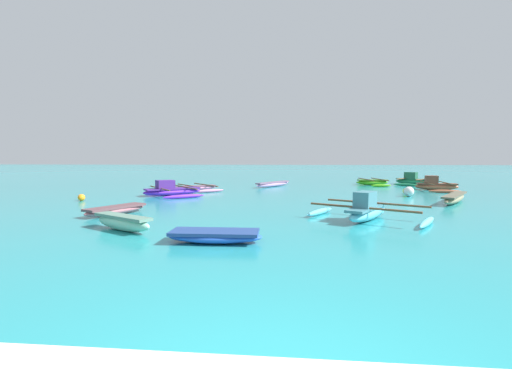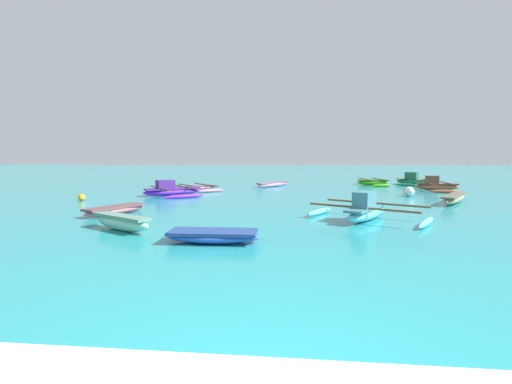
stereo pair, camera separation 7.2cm
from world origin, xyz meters
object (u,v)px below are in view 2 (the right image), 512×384
moored_boat_0 (373,182)px  moored_boat_8 (416,181)px  moored_boat_5 (115,210)px  moored_boat_3 (436,185)px  moored_boat_10 (122,222)px  moored_boat_1 (455,198)px  moored_boat_6 (213,236)px  moored_boat_4 (367,210)px  mooring_buoy_2 (406,191)px  moored_boat_2 (172,190)px  mooring_buoy_1 (82,197)px  moored_boat_9 (197,188)px  moored_boat_7 (273,184)px  mooring_buoy_0 (409,192)px

moored_boat_0 → moored_boat_8: bearing=5.2°
moored_boat_5 → moored_boat_3: bearing=-28.9°
moored_boat_10 → moored_boat_8: bearing=82.1°
moored_boat_1 → moored_boat_5: (-13.70, -4.62, -0.05)m
moored_boat_1 → moored_boat_6: bearing=165.3°
moored_boat_4 → moored_boat_8: bearing=7.1°
moored_boat_6 → mooring_buoy_2: 14.66m
moored_boat_2 → mooring_buoy_1: (-3.41, -2.84, -0.12)m
moored_boat_1 → moored_boat_2: (-13.90, 1.89, 0.06)m
moored_boat_6 → moored_boat_9: bearing=105.9°
moored_boat_1 → moored_boat_9: (-13.32, 5.05, -0.06)m
moored_boat_1 → moored_boat_4: (-4.97, -4.90, 0.09)m
moored_boat_1 → mooring_buoy_2: size_ratio=10.24×
moored_boat_1 → moored_boat_8: (2.26, 11.25, 0.10)m
moored_boat_9 → moored_boat_6: bearing=-112.6°
moored_boat_7 → moored_boat_10: 15.97m
moored_boat_2 → moored_boat_3: moored_boat_3 is taller
moored_boat_7 → moored_boat_6: bearing=-151.2°
mooring_buoy_0 → mooring_buoy_1: size_ratio=1.62×
moored_boat_5 → moored_boat_7: size_ratio=0.66×
moored_boat_3 → moored_boat_5: (-15.58, -11.18, -0.13)m
moored_boat_9 → mooring_buoy_2: bearing=-45.6°
moored_boat_9 → moored_boat_10: size_ratio=1.85×
mooring_buoy_1 → mooring_buoy_2: (16.39, 4.61, 0.01)m
moored_boat_4 → mooring_buoy_2: 9.48m
moored_boat_5 → moored_boat_9: moored_boat_9 is taller
moored_boat_4 → moored_boat_9: size_ratio=1.02×
moored_boat_3 → moored_boat_10: (-14.01, -13.80, -0.06)m
moored_boat_2 → moored_boat_10: moored_boat_2 is taller
moored_boat_6 → moored_boat_7: 16.71m
moored_boat_3 → moored_boat_5: 19.18m
moored_boat_2 → mooring_buoy_2: size_ratio=12.17×
moored_boat_2 → moored_boat_4: moored_boat_4 is taller
moored_boat_0 → moored_boat_9: (-12.22, -5.56, -0.06)m
moored_boat_0 → moored_boat_10: moored_boat_0 is taller
moored_boat_7 → moored_boat_0: bearing=-42.1°
moored_boat_7 → moored_boat_8: size_ratio=0.90×
moored_boat_6 → moored_boat_4: bearing=37.7°
moored_boat_9 → mooring_buoy_2: size_ratio=11.63×
moored_boat_1 → moored_boat_2: bearing=115.6°
moored_boat_2 → mooring_buoy_0: moored_boat_2 is taller
moored_boat_2 → moored_boat_4: 11.23m
moored_boat_10 → moored_boat_2: bearing=131.0°
mooring_buoy_0 → moored_boat_8: bearing=68.6°
mooring_buoy_1 → moored_boat_9: bearing=56.3°
moored_boat_6 → mooring_buoy_1: size_ratio=6.98×
moored_boat_4 → moored_boat_6: 5.54m
moored_boat_3 → moored_boat_9: moored_boat_3 is taller
mooring_buoy_2 → mooring_buoy_1: bearing=-164.3°
moored_boat_5 → moored_boat_9: size_ratio=0.61×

